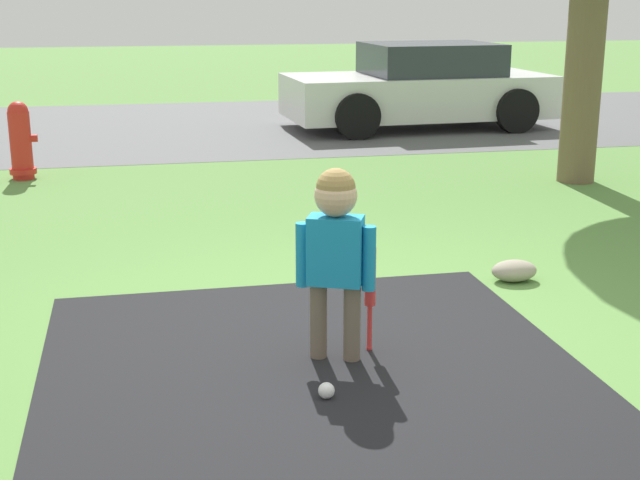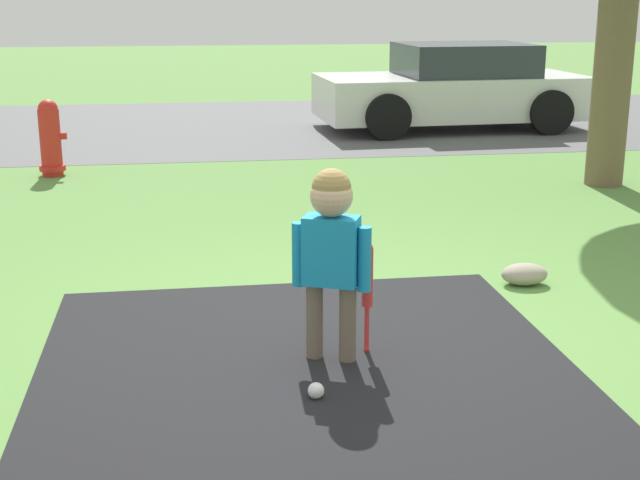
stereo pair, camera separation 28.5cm
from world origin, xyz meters
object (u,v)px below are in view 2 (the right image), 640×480
child (331,238)px  sports_ball (316,391)px  fire_hydrant (50,139)px  parked_car (454,88)px  baseball_bat (367,282)px

child → sports_ball: 0.82m
child → fire_hydrant: size_ratio=1.27×
parked_car → child: bearing=66.2°
child → baseball_bat: child is taller
fire_hydrant → parked_car: 6.04m
child → baseball_bat: 0.36m
fire_hydrant → parked_car: (5.37, 2.76, 0.18)m
baseball_bat → child: bearing=-161.8°
baseball_bat → sports_ball: 0.76m
sports_ball → parked_car: (3.32, 8.71, 0.55)m
baseball_bat → parked_car: 8.68m
sports_ball → fire_hydrant: size_ratio=0.10×
baseball_bat → parked_car: parked_car is taller
baseball_bat → sports_ball: size_ratio=7.68×
child → sports_ball: size_ratio=12.89×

